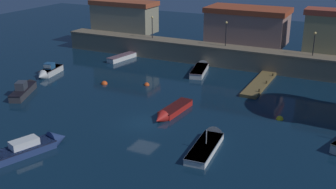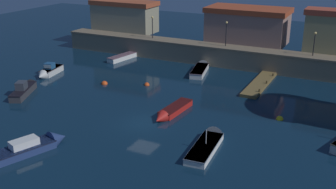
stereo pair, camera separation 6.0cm
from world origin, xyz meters
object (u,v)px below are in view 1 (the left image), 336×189
mooring_buoy_1 (104,84)px  mooring_buoy_0 (147,85)px  moored_boat_9 (209,142)px  moored_boat_3 (171,111)px  quay_lamp_1 (226,30)px  quay_lamp_0 (152,24)px  quay_lamp_2 (314,40)px  mooring_buoy_2 (280,119)px  moored_boat_7 (32,146)px  moored_boat_10 (25,89)px  moored_boat_4 (49,71)px  moored_boat_6 (127,55)px  moored_boat_0 (201,68)px

mooring_buoy_1 → mooring_buoy_0: bearing=21.8°
moored_boat_9 → mooring_buoy_1: (-17.24, 9.47, -0.31)m
moored_boat_3 → moored_boat_9: bearing=56.3°
quay_lamp_1 → mooring_buoy_0: bearing=-114.2°
quay_lamp_0 → moored_boat_3: (12.52, -19.22, -4.59)m
quay_lamp_0 → quay_lamp_2: (22.92, -0.00, -0.14)m
mooring_buoy_2 → moored_boat_7: bearing=-136.9°
moored_boat_3 → mooring_buoy_2: moored_boat_3 is taller
quay_lamp_2 → moored_boat_10: quay_lamp_2 is taller
moored_boat_4 → mooring_buoy_2: bearing=77.2°
quay_lamp_2 → moored_boat_3: bearing=-118.4°
moored_boat_10 → mooring_buoy_0: moored_boat_10 is taller
mooring_buoy_2 → moored_boat_6: bearing=152.9°
quay_lamp_0 → mooring_buoy_0: bearing=-64.5°
moored_boat_9 → mooring_buoy_0: (-12.43, 11.39, -0.31)m
quay_lamp_1 → moored_boat_7: size_ratio=0.47×
quay_lamp_1 → mooring_buoy_1: 18.30m
quay_lamp_0 → moored_boat_10: size_ratio=0.49×
quay_lamp_0 → mooring_buoy_1: 15.11m
moored_boat_10 → mooring_buoy_2: (27.59, 5.33, -0.53)m
quay_lamp_1 → moored_boat_3: (1.11, -19.22, -4.68)m
moored_boat_4 → mooring_buoy_2: moored_boat_4 is taller
moored_boat_0 → moored_boat_7: 27.35m
moored_boat_0 → mooring_buoy_0: bearing=143.8°
moored_boat_0 → mooring_buoy_0: (-3.64, -8.22, -0.39)m
quay_lamp_2 → moored_boat_0: quay_lamp_2 is taller
moored_boat_6 → mooring_buoy_2: moored_boat_6 is taller
quay_lamp_0 → moored_boat_7: size_ratio=0.45×
quay_lamp_0 → quay_lamp_2: size_ratio=1.08×
moored_boat_4 → moored_boat_7: (13.10, -16.68, -0.10)m
moored_boat_7 → moored_boat_10: bearing=66.2°
quay_lamp_1 → mooring_buoy_2: 19.71m
quay_lamp_0 → quay_lamp_1: 11.41m
quay_lamp_0 → mooring_buoy_1: bearing=-85.7°
moored_boat_3 → quay_lamp_2: bearing=155.6°
quay_lamp_1 → moored_boat_9: quay_lamp_1 is taller
moored_boat_9 → moored_boat_10: size_ratio=1.08×
moored_boat_6 → moored_boat_10: bearing=-178.0°
quay_lamp_2 → mooring_buoy_1: (-21.85, -14.24, -4.81)m
quay_lamp_0 → mooring_buoy_2: (22.45, -15.54, -4.94)m
moored_boat_9 → moored_boat_6: bearing=40.5°
moored_boat_10 → mooring_buoy_2: bearing=-103.9°
mooring_buoy_0 → moored_boat_9: bearing=-42.5°
moored_boat_6 → moored_boat_9: moored_boat_9 is taller
moored_boat_0 → mooring_buoy_1: bearing=127.9°
moored_boat_6 → mooring_buoy_1: 12.29m
mooring_buoy_0 → mooring_buoy_2: size_ratio=0.96×
quay_lamp_2 → mooring_buoy_2: bearing=-91.7°
quay_lamp_2 → moored_boat_7: bearing=-118.9°
quay_lamp_0 → moored_boat_4: bearing=-117.0°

